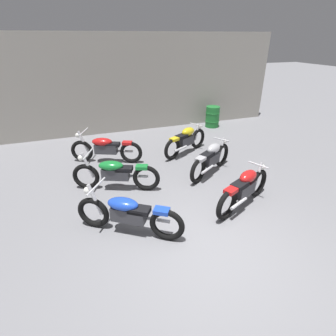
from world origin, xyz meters
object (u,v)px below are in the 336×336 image
Objects in this scene: motorcycle_left_row_0 at (128,213)px; oil_drum at (212,117)px; motorcycle_left_row_1 at (115,173)px; motorcycle_right_row_2 at (186,140)px; motorcycle_left_row_2 at (106,148)px; motorcycle_right_row_1 at (211,158)px; motorcycle_right_row_0 at (245,188)px.

motorcycle_left_row_0 is 2.17× the size of oil_drum.
motorcycle_right_row_2 is at bearing 30.88° from motorcycle_left_row_1.
motorcycle_right_row_2 is at bearing 51.40° from motorcycle_left_row_0.
motorcycle_left_row_2 is (0.01, 1.71, 0.00)m from motorcycle_left_row_1.
motorcycle_right_row_2 is at bearing 93.14° from motorcycle_right_row_1.
motorcycle_right_row_0 is 3.21m from motorcycle_right_row_2.
motorcycle_right_row_0 is 1.67m from motorcycle_right_row_1.
motorcycle_left_row_0 and motorcycle_left_row_2 have the same top height.
motorcycle_right_row_0 and motorcycle_right_row_1 have the same top height.
motorcycle_left_row_1 is 1.71m from motorcycle_left_row_2.
motorcycle_right_row_2 is (2.59, 3.24, 0.01)m from motorcycle_left_row_0.
motorcycle_left_row_2 is 1.11× the size of motorcycle_right_row_0.
oil_drum is at bearing 68.43° from motorcycle_right_row_0.
motorcycle_left_row_1 is at bearing 146.40° from motorcycle_right_row_0.
motorcycle_left_row_0 is 1.07× the size of motorcycle_right_row_1.
motorcycle_right_row_2 is (-0.01, 3.21, 0.00)m from motorcycle_right_row_0.
motorcycle_left_row_1 is (0.05, 1.73, 0.00)m from motorcycle_left_row_0.
motorcycle_left_row_2 is 1.17× the size of motorcycle_right_row_1.
motorcycle_right_row_2 reaches higher than oil_drum.
oil_drum is (4.76, 5.49, -0.03)m from motorcycle_left_row_0.
oil_drum is at bearing 38.68° from motorcycle_left_row_1.
motorcycle_right_row_1 is at bearing -33.53° from motorcycle_left_row_2.
motorcycle_right_row_0 is 1.06× the size of motorcycle_right_row_1.
motorcycle_left_row_0 is 3.43m from motorcycle_left_row_2.
motorcycle_right_row_0 is at bearing 0.78° from motorcycle_left_row_0.
motorcycle_left_row_2 is 3.13m from motorcycle_right_row_1.
motorcycle_right_row_0 is (2.55, -1.69, 0.01)m from motorcycle_left_row_1.
motorcycle_right_row_0 is 1.02× the size of motorcycle_right_row_2.
motorcycle_right_row_2 is (2.52, -0.19, 0.01)m from motorcycle_left_row_2.
oil_drum is (4.69, 2.06, -0.03)m from motorcycle_left_row_2.
motorcycle_left_row_2 is at bearing 89.67° from motorcycle_left_row_1.
motorcycle_right_row_2 is at bearing 90.22° from motorcycle_right_row_0.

